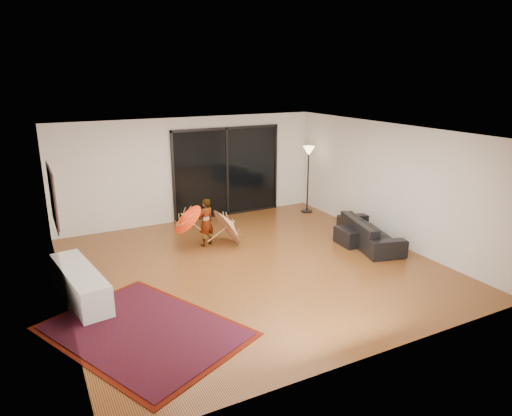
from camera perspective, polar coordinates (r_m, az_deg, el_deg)
floor at (r=9.32m, az=-0.53°, el=-7.26°), size 7.00×7.00×0.00m
ceiling at (r=8.60m, az=-0.58°, el=9.45°), size 7.00×7.00×0.00m
wall_back at (r=12.01m, az=-8.12°, el=4.77°), size 7.00×0.00×7.00m
wall_front at (r=6.12m, az=14.48°, el=-7.17°), size 7.00×0.00×7.00m
wall_left at (r=8.00m, az=-23.58°, el=-2.42°), size 0.00×7.00×7.00m
wall_right at (r=10.85m, az=16.22°, el=3.02°), size 0.00×7.00×7.00m
sliding_door at (r=12.36m, az=-3.66°, el=4.53°), size 3.06×0.07×2.40m
painting at (r=8.88m, az=-24.08°, el=1.33°), size 0.04×1.28×1.08m
media_console at (r=8.50m, az=-21.12°, el=-8.84°), size 0.79×2.04×0.55m
speaker at (r=8.10m, az=-20.61°, el=-10.97°), size 0.29×0.29×0.32m
persian_rug at (r=7.34m, az=-13.81°, el=-14.70°), size 3.16×3.56×0.02m
sofa at (r=10.69m, az=14.02°, el=-2.88°), size 1.31×2.18×0.60m
ottoman at (r=10.66m, az=12.04°, el=-3.44°), size 0.70×0.70×0.37m
floor_lamp at (r=12.63m, az=6.58°, el=5.91°), size 0.32×0.32×1.85m
child at (r=10.27m, az=-6.27°, el=-1.79°), size 0.47×0.38×1.10m
parasol_orange at (r=9.99m, az=-9.13°, el=-1.31°), size 0.66×0.76×0.85m
parasol_white at (r=10.37m, az=-2.87°, el=-1.80°), size 0.64×0.96×0.98m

